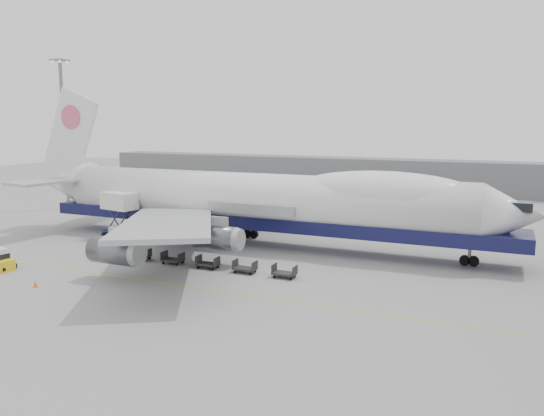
% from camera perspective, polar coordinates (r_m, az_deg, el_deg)
% --- Properties ---
extents(ground, '(260.00, 260.00, 0.00)m').
position_cam_1_polar(ground, '(55.88, -7.04, -6.48)').
color(ground, gray).
rests_on(ground, ground).
extents(apron_line, '(60.00, 0.15, 0.01)m').
position_cam_1_polar(apron_line, '(51.02, -10.48, -8.11)').
color(apron_line, gold).
rests_on(apron_line, ground).
extents(hangar, '(110.00, 8.00, 7.00)m').
position_cam_1_polar(hangar, '(122.70, 5.54, 3.83)').
color(hangar, slate).
rests_on(hangar, ground).
extents(floodlight_mast, '(2.40, 2.40, 25.43)m').
position_cam_1_polar(floodlight_mast, '(98.78, -21.49, 8.17)').
color(floodlight_mast, slate).
rests_on(floodlight_mast, ground).
extents(airliner, '(67.00, 55.30, 19.98)m').
position_cam_1_polar(airliner, '(64.83, -1.28, 0.87)').
color(airliner, white).
rests_on(airliner, ground).
extents(catering_truck, '(5.34, 4.11, 6.09)m').
position_cam_1_polar(catering_truck, '(71.44, -16.03, -0.48)').
color(catering_truck, navy).
rests_on(catering_truck, ground).
extents(traffic_cone, '(0.44, 0.44, 0.64)m').
position_cam_1_polar(traffic_cone, '(54.05, -24.11, -7.46)').
color(traffic_cone, '#FA630D').
rests_on(traffic_cone, ground).
extents(dolly_0, '(2.30, 1.35, 1.30)m').
position_cam_1_polar(dolly_0, '(60.53, -14.02, -4.94)').
color(dolly_0, '#2D2D30').
rests_on(dolly_0, ground).
extents(dolly_1, '(2.30, 1.35, 1.30)m').
position_cam_1_polar(dolly_1, '(58.06, -10.62, -5.43)').
color(dolly_1, '#2D2D30').
rests_on(dolly_1, ground).
extents(dolly_2, '(2.30, 1.35, 1.30)m').
position_cam_1_polar(dolly_2, '(55.83, -6.92, -5.93)').
color(dolly_2, '#2D2D30').
rests_on(dolly_2, ground).
extents(dolly_3, '(2.30, 1.35, 1.30)m').
position_cam_1_polar(dolly_3, '(53.85, -2.93, -6.45)').
color(dolly_3, '#2D2D30').
rests_on(dolly_3, ground).
extents(dolly_4, '(2.30, 1.35, 1.30)m').
position_cam_1_polar(dolly_4, '(52.15, 1.35, -6.96)').
color(dolly_4, '#2D2D30').
rests_on(dolly_4, ground).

